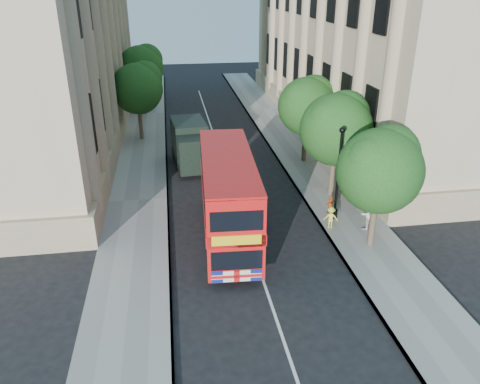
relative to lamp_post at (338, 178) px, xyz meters
name	(u,v)px	position (x,y,z in m)	size (l,w,h in m)	color
ground	(268,294)	(-5.00, -6.00, -2.51)	(120.00, 120.00, 0.00)	black
pavement_right	(324,188)	(0.75, 4.00, -2.45)	(3.50, 80.00, 0.12)	gray
pavement_left	(139,200)	(-10.75, 4.00, -2.45)	(3.50, 80.00, 0.12)	gray
building_right	(372,20)	(8.80, 18.00, 6.49)	(12.00, 38.00, 18.00)	tan
building_left	(29,24)	(-18.80, 18.00, 6.49)	(12.00, 38.00, 18.00)	tan
tree_right_near	(381,166)	(0.84, -2.97, 1.74)	(4.00, 4.00, 6.08)	#473828
tree_right_mid	(337,125)	(0.84, 3.03, 1.93)	(4.20, 4.20, 6.37)	#473828
tree_right_far	(307,103)	(0.84, 9.03, 1.80)	(4.00, 4.00, 6.15)	#473828
tree_left_far	(138,86)	(-10.96, 16.03, 1.93)	(4.00, 4.00, 6.30)	#473828
tree_left_back	(141,66)	(-10.96, 24.03, 2.20)	(4.20, 4.20, 6.65)	#473828
lamp_post	(338,178)	(0.00, 0.00, 0.00)	(0.32, 0.32, 5.16)	black
double_decker_bus	(228,195)	(-6.01, -0.99, -0.16)	(2.94, 9.34, 4.26)	red
box_van	(191,146)	(-7.29, 9.35, -0.99)	(2.69, 5.60, 3.10)	black
police_constable	(240,266)	(-6.03, -5.00, -1.67)	(0.61, 0.40, 1.69)	black
woman_pedestrian	(367,213)	(1.20, -1.43, -1.51)	(0.86, 0.67, 1.77)	beige
child_a	(331,205)	(-0.08, 0.50, -1.83)	(0.66, 0.27, 1.13)	#C76523
child_b	(331,217)	(-0.60, -1.05, -1.80)	(0.77, 0.44, 1.19)	#D7D549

